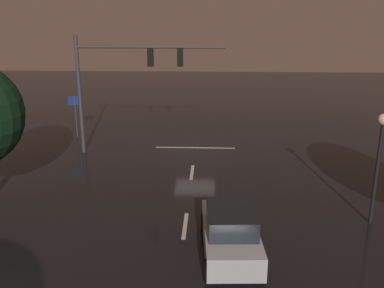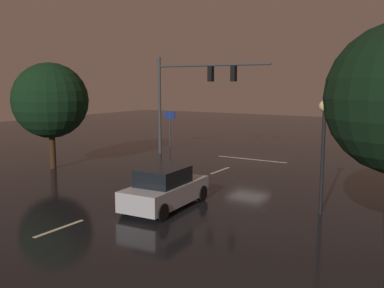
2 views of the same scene
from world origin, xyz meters
name	(u,v)px [view 1 (image 1 of 2)]	position (x,y,z in m)	size (l,w,h in m)	color
ground_plane	(195,150)	(0.00, 0.00, 0.00)	(80.00, 80.00, 0.00)	black
traffic_signal_assembly	(125,72)	(4.04, 0.75, 4.86)	(8.57, 0.47, 6.94)	#383A3D
lane_dash_far	(192,172)	(0.00, 4.00, 0.00)	(2.20, 0.16, 0.01)	beige
lane_dash_mid	(185,226)	(0.00, 10.00, 0.00)	(2.20, 0.16, 0.01)	beige
stop_bar	(195,148)	(0.00, -0.44, 0.00)	(5.00, 0.16, 0.01)	beige
car_approaching	(230,232)	(-1.68, 11.92, 0.80)	(2.11, 4.45, 1.70)	#B7B7BC
street_lamp_left_kerb	(380,147)	(-7.37, 9.42, 3.17)	(0.44, 0.44, 4.46)	black
route_sign	(75,107)	(8.21, -2.61, 2.07)	(0.90, 0.17, 2.88)	#383A3D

